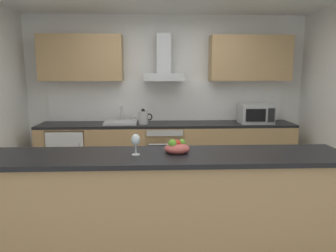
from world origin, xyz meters
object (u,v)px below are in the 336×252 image
object	(u,v)px
microwave	(256,114)
sink	(121,122)
fruit_bowl	(177,148)
range_hood	(164,66)
wine_glass	(136,141)
kettle	(143,117)
refrigerator	(70,154)
oven	(164,151)

from	to	relation	value
microwave	sink	xyz separation A→B (m)	(-2.11, 0.04, -0.12)
sink	fruit_bowl	bearing A→B (deg)	-72.51
microwave	fruit_bowl	xyz separation A→B (m)	(-1.40, -2.22, -0.01)
range_hood	wine_glass	size ratio (longest dim) A/B	4.05
kettle	wine_glass	world-z (taller)	wine_glass
refrigerator	microwave	world-z (taller)	microwave
refrigerator	range_hood	distance (m)	2.01
sink	fruit_bowl	size ratio (longest dim) A/B	2.27
refrigerator	kettle	world-z (taller)	kettle
refrigerator	fruit_bowl	size ratio (longest dim) A/B	3.86
refrigerator	kettle	xyz separation A→B (m)	(1.15, -0.03, 0.58)
wine_glass	range_hood	bearing A→B (deg)	82.69
oven	sink	size ratio (longest dim) A/B	1.60
oven	kettle	bearing A→B (deg)	-174.06
kettle	microwave	bearing A→B (deg)	0.19
microwave	range_hood	size ratio (longest dim) A/B	0.69
oven	microwave	distance (m)	1.56
sink	microwave	bearing A→B (deg)	-1.05
fruit_bowl	oven	bearing A→B (deg)	90.91
sink	range_hood	bearing A→B (deg)	9.96
refrigerator	microwave	xyz separation A→B (m)	(2.92, -0.03, 0.62)
sink	wine_glass	bearing A→B (deg)	-81.15
fruit_bowl	wine_glass	bearing A→B (deg)	-168.99
kettle	refrigerator	bearing A→B (deg)	178.46
sink	refrigerator	bearing A→B (deg)	-179.02
kettle	range_hood	bearing A→B (deg)	26.75
kettle	range_hood	world-z (taller)	range_hood
microwave	fruit_bowl	bearing A→B (deg)	-122.34
sink	fruit_bowl	distance (m)	2.37
wine_glass	fruit_bowl	bearing A→B (deg)	11.01
refrigerator	range_hood	xyz separation A→B (m)	(1.48, 0.13, 1.36)
oven	microwave	size ratio (longest dim) A/B	1.60
oven	microwave	xyz separation A→B (m)	(1.44, -0.03, 0.59)
oven	wine_glass	size ratio (longest dim) A/B	4.50
fruit_bowl	refrigerator	bearing A→B (deg)	124.00
microwave	sink	distance (m)	2.12
kettle	fruit_bowl	bearing A→B (deg)	-80.76
sink	kettle	bearing A→B (deg)	-7.25
oven	kettle	distance (m)	0.64
wine_glass	fruit_bowl	distance (m)	0.36
oven	kettle	world-z (taller)	kettle
oven	fruit_bowl	distance (m)	2.32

